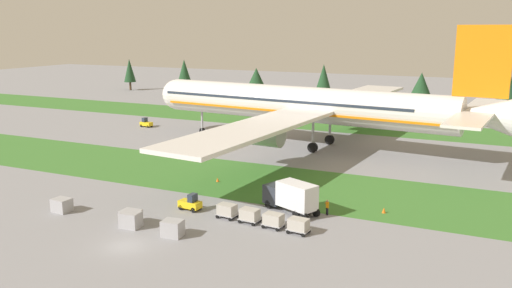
# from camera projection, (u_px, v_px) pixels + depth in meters

# --- Properties ---
(ground_plane) EXTENTS (400.00, 400.00, 0.00)m
(ground_plane) POSITION_uv_depth(u_px,v_px,m) (126.00, 246.00, 50.13)
(ground_plane) COLOR gray
(grass_strip_near) EXTENTS (320.00, 17.37, 0.01)m
(grass_strip_near) POSITION_uv_depth(u_px,v_px,m) (242.00, 179.00, 72.50)
(grass_strip_near) COLOR #3D752D
(grass_strip_near) RESTS_ON ground
(grass_strip_far) EXTENTS (320.00, 17.37, 0.01)m
(grass_strip_far) POSITION_uv_depth(u_px,v_px,m) (337.00, 124.00, 113.98)
(grass_strip_far) COLOR #3D752D
(grass_strip_far) RESTS_ON ground
(airliner) EXTENTS (64.43, 79.25, 20.86)m
(airliner) POSITION_uv_depth(u_px,v_px,m) (311.00, 105.00, 90.66)
(airliner) COLOR silver
(airliner) RESTS_ON ground
(baggage_tug) EXTENTS (2.72, 1.56, 1.97)m
(baggage_tug) POSITION_uv_depth(u_px,v_px,m) (190.00, 203.00, 59.98)
(baggage_tug) COLOR yellow
(baggage_tug) RESTS_ON ground
(cargo_dolly_lead) EXTENTS (2.34, 1.72, 1.55)m
(cargo_dolly_lead) POSITION_uv_depth(u_px,v_px,m) (227.00, 210.00, 57.45)
(cargo_dolly_lead) COLOR #A3A3A8
(cargo_dolly_lead) RESTS_ON ground
(cargo_dolly_second) EXTENTS (2.34, 1.72, 1.55)m
(cargo_dolly_second) POSITION_uv_depth(u_px,v_px,m) (250.00, 215.00, 56.01)
(cargo_dolly_second) COLOR #A3A3A8
(cargo_dolly_second) RESTS_ON ground
(cargo_dolly_third) EXTENTS (2.34, 1.72, 1.55)m
(cargo_dolly_third) POSITION_uv_depth(u_px,v_px,m) (273.00, 219.00, 54.56)
(cargo_dolly_third) COLOR #A3A3A8
(cargo_dolly_third) RESTS_ON ground
(cargo_dolly_fourth) EXTENTS (2.34, 1.72, 1.55)m
(cargo_dolly_fourth) POSITION_uv_depth(u_px,v_px,m) (299.00, 225.00, 53.12)
(cargo_dolly_fourth) COLOR #A3A3A8
(cargo_dolly_fourth) RESTS_ON ground
(catering_truck) EXTENTS (7.29, 4.89, 3.58)m
(catering_truck) POSITION_uv_depth(u_px,v_px,m) (291.00, 195.00, 59.08)
(catering_truck) COLOR #2D333D
(catering_truck) RESTS_ON ground
(pushback_tractor) EXTENTS (2.72, 1.55, 1.97)m
(pushback_tractor) POSITION_uv_depth(u_px,v_px,m) (146.00, 123.00, 110.84)
(pushback_tractor) COLOR yellow
(pushback_tractor) RESTS_ON ground
(ground_crew_marshaller) EXTENTS (0.40, 0.45, 1.74)m
(ground_crew_marshaller) POSITION_uv_depth(u_px,v_px,m) (327.00, 207.00, 58.40)
(ground_crew_marshaller) COLOR black
(ground_crew_marshaller) RESTS_ON ground
(uld_container_0) EXTENTS (2.10, 1.73, 1.52)m
(uld_container_0) POSITION_uv_depth(u_px,v_px,m) (62.00, 205.00, 59.49)
(uld_container_0) COLOR #A3A3A8
(uld_container_0) RESTS_ON ground
(uld_container_1) EXTENTS (2.05, 1.67, 1.57)m
(uld_container_1) POSITION_uv_depth(u_px,v_px,m) (131.00, 217.00, 55.52)
(uld_container_1) COLOR #A3A3A8
(uld_container_1) RESTS_ON ground
(uld_container_2) EXTENTS (2.13, 1.76, 1.66)m
(uld_container_2) POSITION_uv_depth(u_px,v_px,m) (131.00, 220.00, 54.73)
(uld_container_2) COLOR #A3A3A8
(uld_container_2) RESTS_ON ground
(uld_container_3) EXTENTS (2.15, 1.79, 1.66)m
(uld_container_3) POSITION_uv_depth(u_px,v_px,m) (173.00, 228.00, 52.37)
(uld_container_3) COLOR #A3A3A8
(uld_container_3) RESTS_ON ground
(taxiway_marker_0) EXTENTS (0.44, 0.44, 0.64)m
(taxiway_marker_0) POSITION_uv_depth(u_px,v_px,m) (384.00, 210.00, 59.11)
(taxiway_marker_0) COLOR orange
(taxiway_marker_0) RESTS_ON ground
(taxiway_marker_1) EXTENTS (0.44, 0.44, 0.50)m
(taxiway_marker_1) POSITION_uv_depth(u_px,v_px,m) (327.00, 201.00, 62.30)
(taxiway_marker_1) COLOR orange
(taxiway_marker_1) RESTS_ON ground
(taxiway_marker_2) EXTENTS (0.44, 0.44, 0.55)m
(taxiway_marker_2) POSITION_uv_depth(u_px,v_px,m) (218.00, 180.00, 71.24)
(taxiway_marker_2) COLOR orange
(taxiway_marker_2) RESTS_ON ground
(distant_tree_line) EXTENTS (169.69, 10.54, 11.05)m
(distant_tree_line) POSITION_uv_depth(u_px,v_px,m) (424.00, 83.00, 135.80)
(distant_tree_line) COLOR #4C3823
(distant_tree_line) RESTS_ON ground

